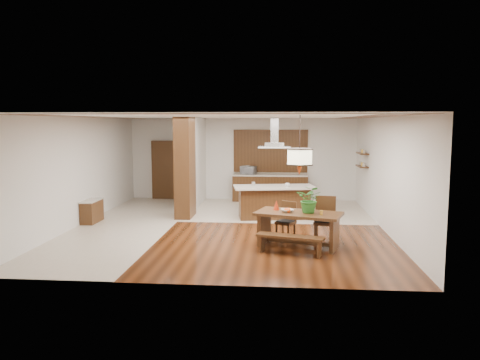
# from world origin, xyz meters

# --- Properties ---
(room_shell) EXTENTS (9.00, 9.04, 2.92)m
(room_shell) POSITION_xyz_m (0.00, 0.00, 2.06)
(room_shell) COLOR #341709
(room_shell) RESTS_ON ground
(tile_hallway) EXTENTS (2.50, 9.00, 0.01)m
(tile_hallway) POSITION_xyz_m (-2.75, 0.00, 0.01)
(tile_hallway) COLOR beige
(tile_hallway) RESTS_ON ground
(tile_kitchen) EXTENTS (5.50, 4.00, 0.01)m
(tile_kitchen) POSITION_xyz_m (1.25, 2.50, 0.01)
(tile_kitchen) COLOR beige
(tile_kitchen) RESTS_ON ground
(soffit_band) EXTENTS (8.00, 9.00, 0.02)m
(soffit_band) POSITION_xyz_m (0.00, 0.00, 2.88)
(soffit_band) COLOR #3B200E
(soffit_band) RESTS_ON room_shell
(partition_pier) EXTENTS (0.45, 1.00, 2.90)m
(partition_pier) POSITION_xyz_m (-1.40, 1.20, 1.45)
(partition_pier) COLOR #311D0D
(partition_pier) RESTS_ON ground
(partition_stub) EXTENTS (0.18, 2.40, 2.90)m
(partition_stub) POSITION_xyz_m (-1.40, 3.30, 1.45)
(partition_stub) COLOR silver
(partition_stub) RESTS_ON ground
(hallway_console) EXTENTS (0.37, 0.88, 0.63)m
(hallway_console) POSITION_xyz_m (-3.81, 0.20, 0.32)
(hallway_console) COLOR #311D0D
(hallway_console) RESTS_ON ground
(hallway_doorway) EXTENTS (1.10, 0.20, 2.10)m
(hallway_doorway) POSITION_xyz_m (-2.70, 4.40, 1.05)
(hallway_doorway) COLOR #311D0D
(hallway_doorway) RESTS_ON ground
(rear_counter) EXTENTS (2.60, 0.62, 0.95)m
(rear_counter) POSITION_xyz_m (1.00, 4.20, 0.48)
(rear_counter) COLOR #311D0D
(rear_counter) RESTS_ON ground
(kitchen_window) EXTENTS (2.60, 0.08, 1.50)m
(kitchen_window) POSITION_xyz_m (1.00, 4.46, 1.75)
(kitchen_window) COLOR #94542C
(kitchen_window) RESTS_ON room_shell
(shelf_lower) EXTENTS (0.26, 0.90, 0.04)m
(shelf_lower) POSITION_xyz_m (3.87, 2.60, 1.40)
(shelf_lower) COLOR #311D0D
(shelf_lower) RESTS_ON room_shell
(shelf_upper) EXTENTS (0.26, 0.90, 0.04)m
(shelf_upper) POSITION_xyz_m (3.87, 2.60, 1.80)
(shelf_upper) COLOR #311D0D
(shelf_upper) RESTS_ON room_shell
(dining_table) EXTENTS (2.04, 1.43, 0.77)m
(dining_table) POSITION_xyz_m (1.76, -1.84, 0.57)
(dining_table) COLOR #311D0D
(dining_table) RESTS_ON ground
(dining_bench) EXTENTS (1.45, 0.70, 0.40)m
(dining_bench) POSITION_xyz_m (1.56, -2.48, 0.20)
(dining_bench) COLOR #311D0D
(dining_bench) RESTS_ON ground
(dining_chair_left) EXTENTS (0.53, 0.53, 0.88)m
(dining_chair_left) POSITION_xyz_m (1.48, -1.17, 0.44)
(dining_chair_left) COLOR #311D0D
(dining_chair_left) RESTS_ON ground
(dining_chair_right) EXTENTS (0.54, 0.54, 1.05)m
(dining_chair_right) POSITION_xyz_m (2.36, -1.44, 0.53)
(dining_chair_right) COLOR #311D0D
(dining_chair_right) RESTS_ON ground
(pendant_lantern) EXTENTS (0.64, 0.64, 1.31)m
(pendant_lantern) POSITION_xyz_m (1.76, -1.84, 2.25)
(pendant_lantern) COLOR #FFF5C3
(pendant_lantern) RESTS_ON room_shell
(foliage_plant) EXTENTS (0.68, 0.64, 0.60)m
(foliage_plant) POSITION_xyz_m (1.99, -1.89, 1.07)
(foliage_plant) COLOR #296C24
(foliage_plant) RESTS_ON dining_table
(fruit_bowl) EXTENTS (0.34, 0.34, 0.07)m
(fruit_bowl) POSITION_xyz_m (1.51, -1.84, 0.80)
(fruit_bowl) COLOR beige
(fruit_bowl) RESTS_ON dining_table
(napkin_cone) EXTENTS (0.16, 0.16, 0.22)m
(napkin_cone) POSITION_xyz_m (1.26, -1.59, 0.88)
(napkin_cone) COLOR #A2250B
(napkin_cone) RESTS_ON dining_table
(gold_ornament) EXTENTS (0.08, 0.08, 0.10)m
(gold_ornament) POSITION_xyz_m (2.23, -2.09, 0.82)
(gold_ornament) COLOR gold
(gold_ornament) RESTS_ON dining_table
(kitchen_island) EXTENTS (2.41, 1.35, 0.94)m
(kitchen_island) POSITION_xyz_m (1.18, 1.22, 0.48)
(kitchen_island) COLOR #311D0D
(kitchen_island) RESTS_ON ground
(range_hood) EXTENTS (0.90, 0.55, 0.87)m
(range_hood) POSITION_xyz_m (1.18, 1.22, 2.46)
(range_hood) COLOR silver
(range_hood) RESTS_ON room_shell
(island_cup) EXTENTS (0.16, 0.16, 0.10)m
(island_cup) POSITION_xyz_m (1.55, 1.15, 0.99)
(island_cup) COLOR white
(island_cup) RESTS_ON kitchen_island
(microwave) EXTENTS (0.59, 0.49, 0.28)m
(microwave) POSITION_xyz_m (0.23, 4.17, 1.09)
(microwave) COLOR #B5B7BD
(microwave) RESTS_ON rear_counter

